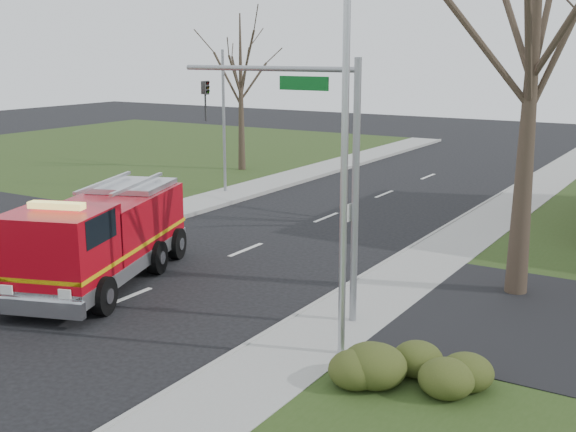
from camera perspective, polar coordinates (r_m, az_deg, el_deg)
The scene contains 9 objects.
ground at distance 21.40m, azimuth -12.63°, elevation -6.34°, with size 120.00×120.00×0.00m, color black.
sidewalk_right at distance 17.84m, azimuth 2.06°, elevation -9.73°, with size 2.40×80.00×0.15m, color gray.
hedge_corner at distance 15.70m, azimuth 9.33°, elevation -11.18°, with size 2.80×2.00×0.90m, color #2E3914.
bare_tree_near at distance 20.91m, azimuth 18.90°, elevation 13.54°, with size 6.00×6.00×12.00m.
bare_tree_left at distance 42.08m, azimuth -3.76°, elevation 11.03°, with size 4.50×4.50×9.00m.
traffic_signal_mast at distance 18.39m, azimuth 1.80°, elevation 5.93°, with size 5.29×0.18×6.80m.
streetlight_pole at distance 15.76m, azimuth 4.28°, elevation 4.15°, with size 1.48×0.16×8.40m.
utility_pole_far at distance 35.49m, azimuth -5.09°, elevation 7.32°, with size 0.14×0.14×7.00m, color gray.
fire_engine at distance 22.49m, azimuth -14.59°, elevation -1.86°, with size 4.92×7.92×3.02m.
Camera 1 is at (14.27, -14.35, 6.95)m, focal length 45.00 mm.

